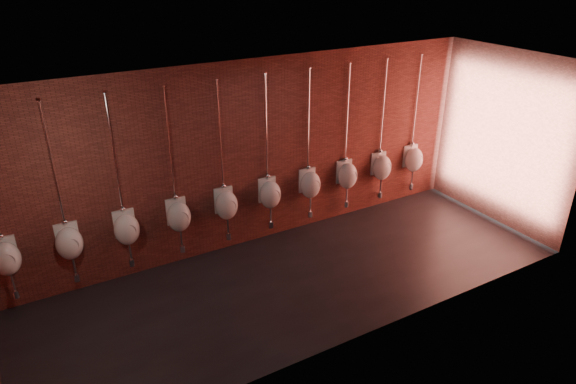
{
  "coord_description": "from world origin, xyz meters",
  "views": [
    {
      "loc": [
        -3.53,
        -5.71,
        4.7
      ],
      "look_at": [
        0.25,
        0.9,
        1.1
      ],
      "focal_mm": 32.0,
      "sensor_mm": 36.0,
      "label": 1
    }
  ],
  "objects_px": {
    "urinal_6": "(310,184)",
    "urinal_7": "(347,175)",
    "urinal_0": "(6,258)",
    "urinal_2": "(127,228)",
    "urinal_3": "(179,216)",
    "urinal_5": "(270,194)",
    "urinal_4": "(226,204)",
    "urinal_1": "(69,242)",
    "urinal_9": "(414,159)",
    "urinal_8": "(382,167)"
  },
  "relations": [
    {
      "from": "urinal_0",
      "to": "urinal_6",
      "type": "bearing_deg",
      "value": 0.0
    },
    {
      "from": "urinal_5",
      "to": "urinal_8",
      "type": "height_order",
      "value": "same"
    },
    {
      "from": "urinal_2",
      "to": "urinal_7",
      "type": "relative_size",
      "value": 1.0
    },
    {
      "from": "urinal_5",
      "to": "urinal_9",
      "type": "height_order",
      "value": "same"
    },
    {
      "from": "urinal_1",
      "to": "urinal_8",
      "type": "xyz_separation_m",
      "value": [
        5.72,
        0.0,
        0.0
      ]
    },
    {
      "from": "urinal_4",
      "to": "urinal_5",
      "type": "xyz_separation_m",
      "value": [
        0.82,
        0.0,
        0.0
      ]
    },
    {
      "from": "urinal_1",
      "to": "urinal_2",
      "type": "height_order",
      "value": "same"
    },
    {
      "from": "urinal_7",
      "to": "urinal_8",
      "type": "xyz_separation_m",
      "value": [
        0.82,
        0.0,
        0.0
      ]
    },
    {
      "from": "urinal_0",
      "to": "urinal_5",
      "type": "bearing_deg",
      "value": 0.0
    },
    {
      "from": "urinal_2",
      "to": "urinal_8",
      "type": "bearing_deg",
      "value": 0.0
    },
    {
      "from": "urinal_4",
      "to": "urinal_7",
      "type": "bearing_deg",
      "value": 0.0
    },
    {
      "from": "urinal_4",
      "to": "urinal_5",
      "type": "relative_size",
      "value": 1.0
    },
    {
      "from": "urinal_2",
      "to": "urinal_4",
      "type": "bearing_deg",
      "value": 0.0
    },
    {
      "from": "urinal_7",
      "to": "urinal_9",
      "type": "relative_size",
      "value": 1.0
    },
    {
      "from": "urinal_2",
      "to": "urinal_9",
      "type": "relative_size",
      "value": 1.0
    },
    {
      "from": "urinal_1",
      "to": "urinal_2",
      "type": "relative_size",
      "value": 1.0
    },
    {
      "from": "urinal_1",
      "to": "urinal_2",
      "type": "xyz_separation_m",
      "value": [
        0.82,
        0.0,
        0.0
      ]
    },
    {
      "from": "urinal_0",
      "to": "urinal_4",
      "type": "height_order",
      "value": "same"
    },
    {
      "from": "urinal_6",
      "to": "urinal_9",
      "type": "height_order",
      "value": "same"
    },
    {
      "from": "urinal_2",
      "to": "urinal_3",
      "type": "relative_size",
      "value": 1.0
    },
    {
      "from": "urinal_3",
      "to": "urinal_7",
      "type": "distance_m",
      "value": 3.27
    },
    {
      "from": "urinal_2",
      "to": "urinal_5",
      "type": "bearing_deg",
      "value": 0.0
    },
    {
      "from": "urinal_0",
      "to": "urinal_1",
      "type": "relative_size",
      "value": 1.0
    },
    {
      "from": "urinal_0",
      "to": "urinal_1",
      "type": "distance_m",
      "value": 0.82
    },
    {
      "from": "urinal_2",
      "to": "urinal_3",
      "type": "height_order",
      "value": "same"
    },
    {
      "from": "urinal_2",
      "to": "urinal_3",
      "type": "bearing_deg",
      "value": 0.0
    },
    {
      "from": "urinal_3",
      "to": "urinal_4",
      "type": "relative_size",
      "value": 1.0
    },
    {
      "from": "urinal_7",
      "to": "urinal_9",
      "type": "height_order",
      "value": "same"
    },
    {
      "from": "urinal_2",
      "to": "urinal_7",
      "type": "xyz_separation_m",
      "value": [
        4.09,
        0.0,
        0.0
      ]
    },
    {
      "from": "urinal_9",
      "to": "urinal_3",
      "type": "bearing_deg",
      "value": 180.0
    },
    {
      "from": "urinal_6",
      "to": "urinal_7",
      "type": "relative_size",
      "value": 1.0
    },
    {
      "from": "urinal_6",
      "to": "urinal_7",
      "type": "height_order",
      "value": "same"
    },
    {
      "from": "urinal_2",
      "to": "urinal_8",
      "type": "distance_m",
      "value": 4.91
    },
    {
      "from": "urinal_2",
      "to": "urinal_6",
      "type": "relative_size",
      "value": 1.0
    },
    {
      "from": "urinal_1",
      "to": "urinal_6",
      "type": "relative_size",
      "value": 1.0
    },
    {
      "from": "urinal_2",
      "to": "urinal_5",
      "type": "relative_size",
      "value": 1.0
    },
    {
      "from": "urinal_5",
      "to": "urinal_6",
      "type": "xyz_separation_m",
      "value": [
        0.82,
        0.0,
        0.0
      ]
    },
    {
      "from": "urinal_6",
      "to": "urinal_8",
      "type": "distance_m",
      "value": 1.64
    },
    {
      "from": "urinal_1",
      "to": "urinal_9",
      "type": "bearing_deg",
      "value": 0.0
    },
    {
      "from": "urinal_3",
      "to": "urinal_7",
      "type": "xyz_separation_m",
      "value": [
        3.27,
        0.0,
        0.0
      ]
    },
    {
      "from": "urinal_0",
      "to": "urinal_2",
      "type": "height_order",
      "value": "same"
    },
    {
      "from": "urinal_2",
      "to": "urinal_6",
      "type": "distance_m",
      "value": 3.27
    },
    {
      "from": "urinal_4",
      "to": "urinal_6",
      "type": "xyz_separation_m",
      "value": [
        1.64,
        0.0,
        0.0
      ]
    },
    {
      "from": "urinal_1",
      "to": "urinal_5",
      "type": "bearing_deg",
      "value": 0.0
    },
    {
      "from": "urinal_4",
      "to": "urinal_5",
      "type": "distance_m",
      "value": 0.82
    },
    {
      "from": "urinal_6",
      "to": "urinal_3",
      "type": "bearing_deg",
      "value": 180.0
    },
    {
      "from": "urinal_3",
      "to": "urinal_5",
      "type": "relative_size",
      "value": 1.0
    },
    {
      "from": "urinal_2",
      "to": "urinal_3",
      "type": "distance_m",
      "value": 0.82
    },
    {
      "from": "urinal_9",
      "to": "urinal_7",
      "type": "bearing_deg",
      "value": 180.0
    },
    {
      "from": "urinal_0",
      "to": "urinal_9",
      "type": "xyz_separation_m",
      "value": [
        7.36,
        0.0,
        0.0
      ]
    }
  ]
}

